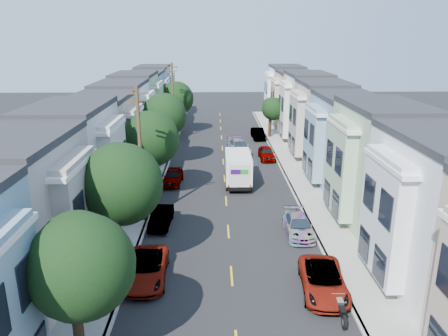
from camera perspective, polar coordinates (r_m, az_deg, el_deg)
name	(u,v)px	position (r m, az deg, el deg)	size (l,w,h in m)	color
ground	(228,232)	(31.50, 0.58, -8.32)	(160.00, 160.00, 0.00)	black
road_slab	(224,170)	(45.50, -0.02, -0.22)	(12.00, 70.00, 0.02)	black
curb_left	(166,169)	(45.76, -7.61, -0.18)	(0.30, 70.00, 0.15)	gray
curb_right	(282,169)	(46.01, 7.54, -0.09)	(0.30, 70.00, 0.15)	gray
sidewalk_left	(153,169)	(45.93, -9.23, -0.19)	(2.60, 70.00, 0.15)	gray
sidewalk_right	(294,169)	(46.22, 9.13, -0.08)	(2.60, 70.00, 0.15)	gray
centerline	(224,170)	(45.51, -0.02, -0.23)	(0.12, 70.00, 0.01)	gold
townhouse_row_left	(117,170)	(46.63, -13.85, -0.31)	(5.00, 70.00, 8.50)	#7896A7
townhouse_row_right	(330,169)	(47.07, 13.68, -0.13)	(5.00, 70.00, 8.50)	#7896A7
tree_a	(79,267)	(18.46, -18.42, -12.18)	(4.27, 4.27, 6.89)	black
tree_b	(120,185)	(25.22, -13.48, -2.12)	(4.70, 4.70, 7.78)	black
tree_c	(150,139)	(36.78, -9.63, 3.74)	(4.70, 4.70, 7.56)	black
tree_d	(163,116)	(46.23, -7.95, 6.77)	(4.70, 4.70, 7.77)	black
tree_e	(176,99)	(61.90, -6.29, 9.00)	(4.70, 4.70, 7.36)	black
tree_far_r	(273,109)	(59.67, 6.36, 7.64)	(3.10, 3.10, 5.48)	black
utility_pole_near	(140,155)	(32.03, -10.86, 1.64)	(1.60, 0.26, 10.00)	#42301E
utility_pole_far	(173,102)	(57.32, -6.68, 8.53)	(1.60, 0.26, 10.00)	#42301E
fedex_truck	(238,167)	(40.89, 1.85, 0.17)	(2.36, 6.12, 2.93)	silver
lead_sedan	(239,147)	(51.94, 1.96, 2.80)	(2.10, 5.00, 1.50)	black
parked_left_b	(146,269)	(25.89, -10.15, -12.83)	(2.32, 5.04, 1.40)	#121B3C
parked_left_c	(161,218)	(32.48, -8.21, -6.43)	(1.37, 3.89, 1.30)	#A8ADB1
parked_left_d	(173,177)	(41.29, -6.70, -1.12)	(1.69, 4.40, 1.43)	#37110B
parked_right_a	(323,281)	(24.99, 12.83, -14.17)	(2.33, 5.06, 1.41)	#4F4F4F
parked_right_b	(298,226)	(31.27, 9.70, -7.46)	(1.82, 4.34, 1.30)	white
parked_right_c	(267,153)	(49.39, 5.58, 1.93)	(1.67, 4.36, 1.41)	black
parked_right_d	(258,134)	(59.17, 4.45, 4.48)	(1.50, 4.26, 1.42)	black
motorcycle	(340,310)	(23.35, 14.97, -17.48)	(0.31, 2.23, 0.88)	black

